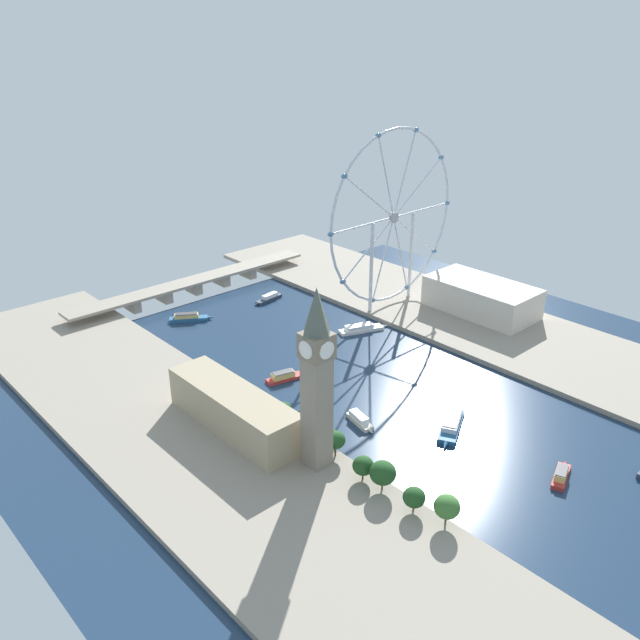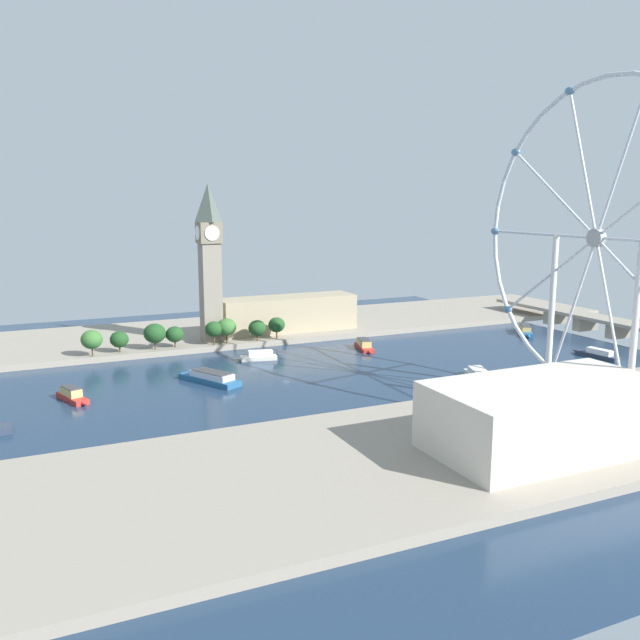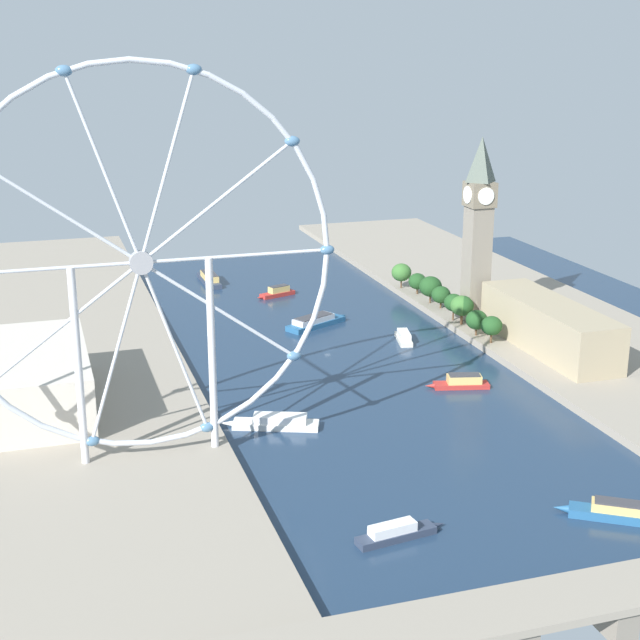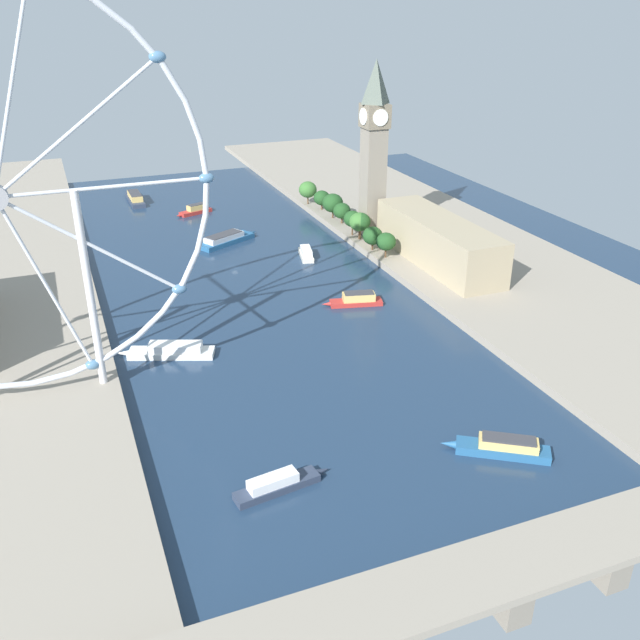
% 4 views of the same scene
% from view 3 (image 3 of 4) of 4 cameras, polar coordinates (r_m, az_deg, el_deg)
% --- Properties ---
extents(ground_plane, '(385.56, 385.56, 0.00)m').
position_cam_3_polar(ground_plane, '(404.65, 0.47, -1.81)').
color(ground_plane, '#1E334C').
extents(riverbank_left, '(90.00, 520.00, 3.00)m').
position_cam_3_polar(riverbank_left, '(447.72, 13.71, -0.26)').
color(riverbank_left, gray).
rests_on(riverbank_left, ground_plane).
extents(riverbank_right, '(90.00, 520.00, 3.00)m').
position_cam_3_polar(riverbank_right, '(386.65, -14.93, -3.07)').
color(riverbank_right, gray).
rests_on(riverbank_right, ground_plane).
extents(clock_tower, '(12.82, 12.82, 84.79)m').
position_cam_3_polar(clock_tower, '(433.00, 9.64, 5.63)').
color(clock_tower, gray).
rests_on(clock_tower, riverbank_left).
extents(parliament_block, '(22.00, 81.23, 20.31)m').
position_cam_3_polar(parliament_block, '(404.85, 13.80, -0.35)').
color(parliament_block, tan).
rests_on(parliament_block, riverbank_left).
extents(tree_row_embankment, '(13.64, 107.97, 13.62)m').
position_cam_3_polar(tree_row_embankment, '(449.04, 7.63, 1.40)').
color(tree_row_embankment, '#513823').
rests_on(tree_row_embankment, riverbank_left).
extents(ferris_wheel, '(121.27, 3.20, 121.41)m').
position_cam_3_polar(ferris_wheel, '(283.27, -10.87, 3.31)').
color(ferris_wheel, silver).
rests_on(ferris_wheel, riverbank_right).
extents(riverside_hall, '(38.44, 73.55, 20.98)m').
position_cam_3_polar(riverside_hall, '(346.44, -17.14, -3.48)').
color(riverside_hall, beige).
rests_on(riverside_hall, riverbank_right).
extents(river_bridge, '(197.56, 17.22, 10.03)m').
position_cam_3_polar(river_bridge, '(230.77, 17.25, -15.90)').
color(river_bridge, gray).
rests_on(river_bridge, ground_plane).
extents(tour_boat_0, '(27.22, 19.88, 5.54)m').
position_cam_3_polar(tour_boat_0, '(278.89, 17.58, -11.10)').
color(tour_boat_0, '#235684').
rests_on(tour_boat_0, ground_plane).
extents(tour_boat_1, '(9.29, 21.39, 4.83)m').
position_cam_3_polar(tour_boat_1, '(416.35, 5.13, -1.04)').
color(tour_boat_1, beige).
rests_on(tour_boat_1, ground_plane).
extents(tour_boat_2, '(34.91, 22.35, 5.35)m').
position_cam_3_polar(tour_boat_2, '(436.53, -0.26, -0.10)').
color(tour_boat_2, '#235684').
rests_on(tour_boat_2, ground_plane).
extents(tour_boat_3, '(27.02, 8.22, 4.76)m').
position_cam_3_polar(tour_boat_3, '(257.90, 4.71, -12.80)').
color(tour_boat_3, '#2D384C').
rests_on(tour_boat_3, ground_plane).
extents(tour_boat_4, '(22.24, 11.53, 5.49)m').
position_cam_3_polar(tour_boat_4, '(488.62, -2.62, 1.72)').
color(tour_boat_4, '#B22D28').
rests_on(tour_boat_4, ground_plane).
extents(tour_boat_5, '(8.10, 37.50, 6.08)m').
position_cam_3_polar(tour_boat_5, '(518.47, -6.79, 2.54)').
color(tour_boat_5, '#2D384C').
rests_on(tour_boat_5, ground_plane).
extents(tour_boat_6, '(25.01, 11.07, 5.38)m').
position_cam_3_polar(tour_boat_6, '(364.67, 8.66, -3.77)').
color(tour_boat_6, '#B22D28').
rests_on(tour_boat_6, ground_plane).
extents(tour_boat_7, '(34.13, 17.61, 4.75)m').
position_cam_3_polar(tour_boat_7, '(324.83, -2.71, -6.26)').
color(tour_boat_7, white).
rests_on(tour_boat_7, ground_plane).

